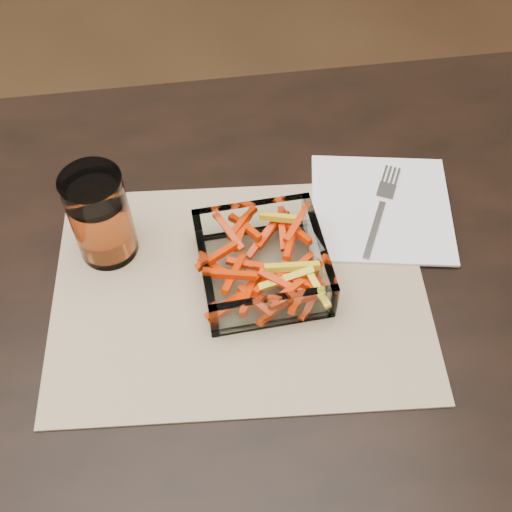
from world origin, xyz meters
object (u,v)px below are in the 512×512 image
object	(u,v)px
dining_table	(157,371)
glass_bowl	(262,265)
tumbler	(101,219)
fork	(381,207)

from	to	relation	value
dining_table	glass_bowl	xyz separation A→B (m)	(0.14, 0.06, 0.11)
dining_table	tumbler	xyz separation A→B (m)	(-0.04, 0.13, 0.15)
glass_bowl	tumbler	bearing A→B (deg)	159.32
fork	tumbler	bearing A→B (deg)	-150.82
glass_bowl	tumbler	xyz separation A→B (m)	(-0.18, 0.07, 0.04)
dining_table	glass_bowl	distance (m)	0.20
tumbler	glass_bowl	bearing A→B (deg)	-20.68
glass_bowl	fork	size ratio (longest dim) A/B	0.99
dining_table	fork	world-z (taller)	fork
dining_table	fork	size ratio (longest dim) A/B	10.30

